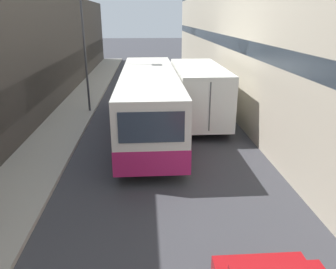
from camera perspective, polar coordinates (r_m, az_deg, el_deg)
name	(u,v)px	position (r m, az deg, el deg)	size (l,w,h in m)	color
ground_plane	(159,142)	(14.81, -1.50, -1.24)	(150.00, 150.00, 0.00)	#38383D
sidewalk_left	(51,143)	(15.37, -19.63, -1.36)	(2.33, 60.00, 0.14)	#9E998E
bus	(149,101)	(15.70, -3.28, 5.93)	(2.56, 11.33, 2.92)	silver
box_truck	(195,88)	(18.27, 4.79, 8.03)	(2.36, 8.90, 2.94)	silver
street_lamp	(82,16)	(19.06, -14.76, 19.29)	(0.36, 0.80, 7.63)	#38383D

